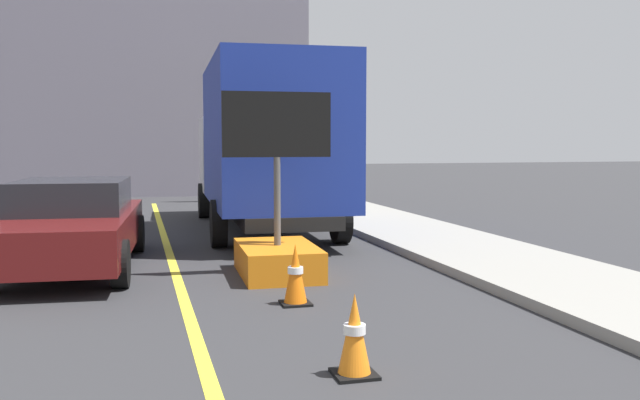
{
  "coord_description": "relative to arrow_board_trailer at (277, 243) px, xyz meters",
  "views": [
    {
      "loc": [
        -0.55,
        1.65,
        1.97
      ],
      "look_at": [
        0.63,
        5.99,
        1.59
      ],
      "focal_mm": 38.25,
      "sensor_mm": 36.0,
      "label": 1
    }
  ],
  "objects": [
    {
      "name": "arrow_board_trailer",
      "position": [
        0.0,
        0.0,
        0.0
      ],
      "size": [
        1.6,
        1.84,
        2.7
      ],
      "color": "orange",
      "rests_on": "ground"
    },
    {
      "name": "box_truck",
      "position": [
        0.75,
        4.95,
        1.43
      ],
      "size": [
        2.91,
        8.07,
        3.58
      ],
      "color": "black",
      "rests_on": "ground"
    },
    {
      "name": "pickup_car",
      "position": [
        -2.99,
        1.35,
        0.22
      ],
      "size": [
        2.26,
        4.83,
        1.38
      ],
      "color": "#591414",
      "rests_on": "ground"
    },
    {
      "name": "highway_guide_sign",
      "position": [
        3.02,
        11.97,
        2.94
      ],
      "size": [
        2.79,
        0.3,
        5.0
      ],
      "color": "gray",
      "rests_on": "ground"
    },
    {
      "name": "far_building_block",
      "position": [
        -4.52,
        19.51,
        4.98
      ],
      "size": [
        17.79,
        8.43,
        10.93
      ],
      "primitive_type": "cube",
      "color": "slate",
      "rests_on": "ground"
    },
    {
      "name": "traffic_cone_mid_lane",
      "position": [
        -0.26,
        -4.46,
        -0.13
      ],
      "size": [
        0.36,
        0.36,
        0.71
      ],
      "color": "black",
      "rests_on": "ground"
    },
    {
      "name": "traffic_cone_far_lane",
      "position": [
        -0.16,
        -1.86,
        -0.11
      ],
      "size": [
        0.36,
        0.36,
        0.75
      ],
      "color": "black",
      "rests_on": "ground"
    }
  ]
}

